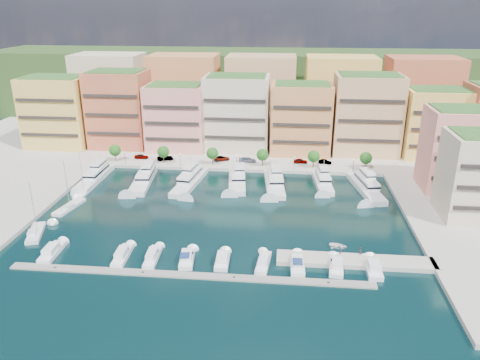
{
  "coord_description": "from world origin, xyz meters",
  "views": [
    {
      "loc": [
        14.79,
        -106.92,
        50.04
      ],
      "look_at": [
        3.43,
        7.5,
        6.0
      ],
      "focal_mm": 35.0,
      "sensor_mm": 36.0,
      "label": 1
    }
  ],
  "objects_px": {
    "cruiser_2": "(122,256)",
    "sailboat_0": "(36,233)",
    "yacht_5": "(323,181)",
    "cruiser_8": "(337,267)",
    "car_4": "(300,161)",
    "sailboat_2": "(83,192)",
    "cruiser_7": "(297,265)",
    "person_0": "(341,251)",
    "cruiser_4": "(187,259)",
    "yacht_3": "(237,179)",
    "tender_2": "(338,246)",
    "car_2": "(222,158)",
    "lamppost_2": "(237,159)",
    "tree_4": "(314,156)",
    "cruiser_9": "(373,269)",
    "lamppost_4": "(353,163)",
    "yacht_6": "(366,186)",
    "yacht_0": "(96,176)",
    "tree_5": "(366,158)",
    "yacht_4": "(274,182)",
    "tree_1": "(163,152)",
    "yacht_1": "(144,178)",
    "cruiser_6": "(263,263)",
    "car_1": "(165,158)",
    "sailboat_1": "(69,207)",
    "tree_0": "(115,150)",
    "tree_3": "(263,155)",
    "lamppost_3": "(294,161)",
    "cruiser_0": "(52,252)",
    "car_5": "(325,162)",
    "tender_3": "(372,255)",
    "car_0": "(141,156)",
    "person_1": "(360,251)",
    "yacht_2": "(190,180)",
    "lamppost_1": "(180,157)",
    "cruiser_5": "(222,261)",
    "car_3": "(247,160)",
    "tree_2": "(212,153)"
  },
  "relations": [
    {
      "from": "cruiser_2",
      "to": "sailboat_0",
      "type": "relative_size",
      "value": 0.69
    },
    {
      "from": "yacht_5",
      "to": "cruiser_8",
      "type": "distance_m",
      "value": 46.09
    },
    {
      "from": "car_4",
      "to": "sailboat_2",
      "type": "bearing_deg",
      "value": 115.09
    },
    {
      "from": "cruiser_2",
      "to": "car_4",
      "type": "bearing_deg",
      "value": 58.52
    },
    {
      "from": "cruiser_7",
      "to": "person_0",
      "type": "xyz_separation_m",
      "value": [
        8.91,
        4.46,
        1.21
      ]
    },
    {
      "from": "cruiser_4",
      "to": "cruiser_7",
      "type": "distance_m",
      "value": 22.54
    },
    {
      "from": "yacht_3",
      "to": "cruiser_7",
      "type": "height_order",
      "value": "yacht_3"
    },
    {
      "from": "tender_2",
      "to": "car_2",
      "type": "relative_size",
      "value": 0.74
    },
    {
      "from": "lamppost_2",
      "to": "tree_4",
      "type": "bearing_deg",
      "value": 5.47
    },
    {
      "from": "cruiser_9",
      "to": "lamppost_4",
      "type": "bearing_deg",
      "value": 87.11
    },
    {
      "from": "sailboat_2",
      "to": "yacht_5",
      "type": "bearing_deg",
      "value": 11.12
    },
    {
      "from": "lamppost_2",
      "to": "yacht_5",
      "type": "bearing_deg",
      "value": -20.32
    },
    {
      "from": "yacht_6",
      "to": "yacht_0",
      "type": "bearing_deg",
      "value": 179.79
    },
    {
      "from": "tree_5",
      "to": "yacht_4",
      "type": "height_order",
      "value": "tree_5"
    },
    {
      "from": "tree_1",
      "to": "yacht_1",
      "type": "xyz_separation_m",
      "value": [
        -2.17,
        -14.73,
        -3.65
      ]
    },
    {
      "from": "yacht_0",
      "to": "yacht_5",
      "type": "distance_m",
      "value": 67.45
    },
    {
      "from": "cruiser_8",
      "to": "tree_1",
      "type": "bearing_deg",
      "value": 130.73
    },
    {
      "from": "cruiser_6",
      "to": "car_1",
      "type": "distance_m",
      "value": 70.43
    },
    {
      "from": "tree_1",
      "to": "sailboat_1",
      "type": "height_order",
      "value": "sailboat_1"
    },
    {
      "from": "car_1",
      "to": "tree_1",
      "type": "bearing_deg",
      "value": 165.8
    },
    {
      "from": "tree_5",
      "to": "car_4",
      "type": "height_order",
      "value": "tree_5"
    },
    {
      "from": "tree_0",
      "to": "cruiser_9",
      "type": "relative_size",
      "value": 0.71
    },
    {
      "from": "lamppost_4",
      "to": "yacht_0",
      "type": "bearing_deg",
      "value": -171.16
    },
    {
      "from": "yacht_1",
      "to": "cruiser_4",
      "type": "height_order",
      "value": "yacht_1"
    },
    {
      "from": "cruiser_6",
      "to": "lamppost_4",
      "type": "bearing_deg",
      "value": 66.19
    },
    {
      "from": "tree_3",
      "to": "cruiser_8",
      "type": "bearing_deg",
      "value": -72.77
    },
    {
      "from": "yacht_4",
      "to": "sailboat_1",
      "type": "height_order",
      "value": "sailboat_1"
    },
    {
      "from": "tree_3",
      "to": "lamppost_3",
      "type": "bearing_deg",
      "value": -12.95
    },
    {
      "from": "cruiser_0",
      "to": "car_5",
      "type": "height_order",
      "value": "car_5"
    },
    {
      "from": "lamppost_3",
      "to": "cruiser_0",
      "type": "relative_size",
      "value": 0.48
    },
    {
      "from": "sailboat_1",
      "to": "person_0",
      "type": "height_order",
      "value": "sailboat_1"
    },
    {
      "from": "cruiser_4",
      "to": "tender_3",
      "type": "distance_m",
      "value": 38.66
    },
    {
      "from": "cruiser_7",
      "to": "car_2",
      "type": "height_order",
      "value": "car_2"
    },
    {
      "from": "yacht_6",
      "to": "car_0",
      "type": "distance_m",
      "value": 72.88
    },
    {
      "from": "tree_4",
      "to": "cruiser_9",
      "type": "height_order",
      "value": "tree_4"
    },
    {
      "from": "yacht_1",
      "to": "tender_2",
      "type": "xyz_separation_m",
      "value": [
        53.33,
        -34.38,
        -0.69
      ]
    },
    {
      "from": "tree_4",
      "to": "person_1",
      "type": "xyz_separation_m",
      "value": [
        7.14,
        -53.5,
        -2.88
      ]
    },
    {
      "from": "yacht_2",
      "to": "yacht_4",
      "type": "distance_m",
      "value": 24.61
    },
    {
      "from": "sailboat_2",
      "to": "car_5",
      "type": "distance_m",
      "value": 74.59
    },
    {
      "from": "tender_2",
      "to": "car_2",
      "type": "bearing_deg",
      "value": 45.71
    },
    {
      "from": "lamppost_1",
      "to": "sailboat_2",
      "type": "bearing_deg",
      "value": -134.73
    },
    {
      "from": "car_0",
      "to": "person_0",
      "type": "distance_m",
      "value": 82.66
    },
    {
      "from": "cruiser_5",
      "to": "car_3",
      "type": "height_order",
      "value": "car_3"
    },
    {
      "from": "yacht_0",
      "to": "car_5",
      "type": "bearing_deg",
      "value": 14.96
    },
    {
      "from": "tree_2",
      "to": "cruiser_0",
      "type": "height_order",
      "value": "tree_2"
    },
    {
      "from": "lamppost_1",
      "to": "tree_4",
      "type": "bearing_deg",
      "value": 3.13
    },
    {
      "from": "yacht_6",
      "to": "sailboat_2",
      "type": "distance_m",
      "value": 79.38
    },
    {
      "from": "tree_0",
      "to": "tender_2",
      "type": "bearing_deg",
      "value": -36.17
    },
    {
      "from": "tree_3",
      "to": "yacht_3",
      "type": "relative_size",
      "value": 0.3
    },
    {
      "from": "cruiser_8",
      "to": "tender_2",
      "type": "height_order",
      "value": "cruiser_8"
    }
  ]
}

